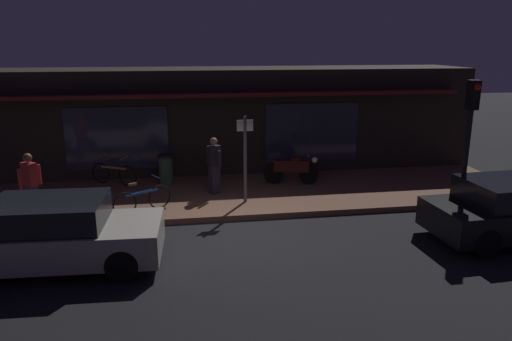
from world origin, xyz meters
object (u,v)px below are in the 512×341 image
Objects in this scene: bicycle_parked at (142,200)px; traffic_light_pole at (469,127)px; person_bystander at (214,164)px; parked_car_far at (56,234)px; motorcycle at (292,168)px; trash_bin at (166,169)px; person_photographer at (31,184)px; bicycle_extra at (114,174)px; sign_post at (245,154)px.

bicycle_parked is 8.33m from traffic_light_pole.
person_bystander is 0.40× the size of parked_car_far.
trash_bin is at bearing 170.99° from motorcycle.
motorcycle is 2.59m from person_bystander.
traffic_light_pole reaches higher than person_bystander.
motorcycle is 5.38m from traffic_light_pole.
bicycle_parked is at bearing -155.76° from motorcycle.
motorcycle reaches higher than bicycle_parked.
person_photographer is at bearing -141.97° from trash_bin.
bicycle_extra is at bearing 172.23° from motorcycle.
bicycle_extra is 0.40× the size of traffic_light_pole.
bicycle_extra is 1.60m from trash_bin.
bicycle_extra is 5.35m from parked_car_far.
person_photographer is at bearing -121.76° from bicycle_extra.
bicycle_extra is (-1.05, 2.76, 0.00)m from bicycle_parked.
parked_car_far is at bearing -144.56° from sign_post.
bicycle_parked is 0.85× the size of person_bystander.
sign_post reaches higher than bicycle_parked.
bicycle_extra is 3.36m from person_bystander.
sign_post is (2.76, 0.48, 1.00)m from bicycle_parked.
parked_car_far is (-4.28, -3.05, -0.81)m from sign_post.
traffic_light_pole is at bearing -11.92° from bicycle_parked.
motorcycle is at bearing -7.77° from bicycle_extra.
person_photographer and person_bystander have the same top height.
person_photographer is at bearing -164.57° from person_bystander.
motorcycle is at bearing 14.97° from person_photographer.
bicycle_parked is 0.34× the size of parked_car_far.
motorcycle is at bearing -9.01° from trash_bin.
bicycle_extra is at bearing 110.90° from bicycle_parked.
person_photographer is at bearing -165.03° from motorcycle.
person_bystander is 0.46× the size of traffic_light_pole.
trash_bin is 8.74m from traffic_light_pole.
sign_post is at bearing 157.39° from traffic_light_pole.
parked_car_far is at bearing -111.62° from trash_bin.
person_photographer is 0.46× the size of traffic_light_pole.
sign_post is 5.67m from traffic_light_pole.
trash_bin reaches higher than bicycle_parked.
bicycle_extra is at bearing 175.32° from trash_bin.
trash_bin is at bearing 68.38° from parked_car_far.
person_bystander is 5.29m from parked_car_far.
bicycle_parked is 1.53× the size of trash_bin.
bicycle_parked is 0.40× the size of traffic_light_pole.
traffic_light_pole reaches higher than motorcycle.
traffic_light_pole is at bearing -30.22° from trash_bin.
parked_car_far is (-0.47, -5.33, 0.20)m from bicycle_extra.
person_bystander is 1.29m from sign_post.
bicycle_parked is 2.69m from trash_bin.
trash_bin is 5.59m from parked_car_far.
traffic_light_pole is at bearing -26.28° from bicycle_extra.
motorcycle is at bearing 14.10° from person_bystander.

